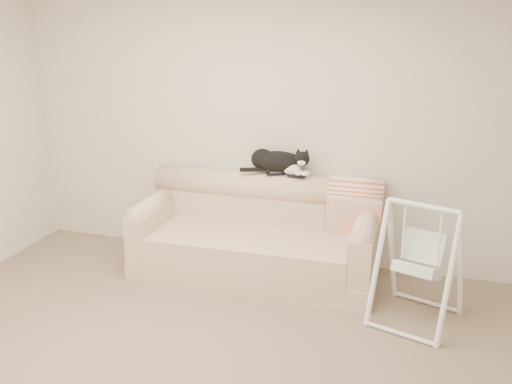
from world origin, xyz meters
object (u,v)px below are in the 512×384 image
sofa (257,236)px  tuxedo_cat (278,161)px  remote_a (276,173)px  baby_swing (419,263)px  remote_b (296,176)px

sofa → tuxedo_cat: size_ratio=3.33×
remote_a → baby_swing: baby_swing is taller
remote_b → tuxedo_cat: tuxedo_cat is taller
tuxedo_cat → baby_swing: bearing=-29.4°
sofa → remote_a: bearing=61.8°
sofa → remote_a: (0.12, 0.22, 0.56)m
sofa → baby_swing: 1.54m
remote_b → baby_swing: baby_swing is taller
remote_b → baby_swing: 1.40m
remote_b → sofa: bearing=-147.5°
sofa → remote_a: 0.61m
tuxedo_cat → baby_swing: (1.32, -0.74, -0.53)m
baby_swing → tuxedo_cat: bearing=150.6°
remote_a → baby_swing: 1.57m
tuxedo_cat → remote_b: bearing=-14.2°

